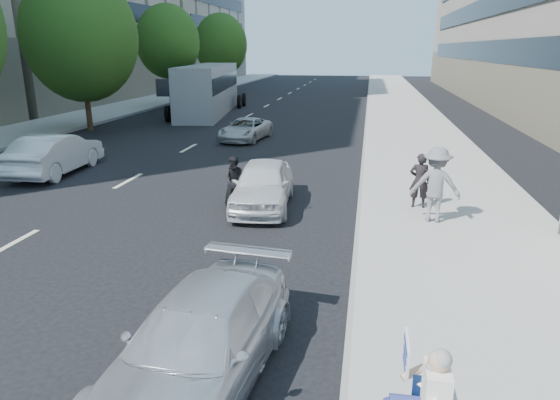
% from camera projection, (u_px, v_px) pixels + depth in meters
% --- Properties ---
extents(ground, '(160.00, 160.00, 0.00)m').
position_uv_depth(ground, '(266.00, 313.00, 8.64)').
color(ground, black).
rests_on(ground, ground).
extents(near_sidewalk, '(5.00, 120.00, 0.15)m').
position_uv_depth(near_sidewalk, '(413.00, 132.00, 26.80)').
color(near_sidewalk, '#A9A69E').
rests_on(near_sidewalk, ground).
extents(far_sidewalk, '(4.50, 120.00, 0.15)m').
position_uv_depth(far_sidewalk, '(62.00, 123.00, 30.25)').
color(far_sidewalk, '#A9A69E').
rests_on(far_sidewalk, ground).
extents(tree_far_c, '(6.00, 6.00, 8.47)m').
position_uv_depth(tree_far_c, '(80.00, 36.00, 26.42)').
color(tree_far_c, '#382616').
rests_on(tree_far_c, ground).
extents(tree_far_d, '(4.80, 4.80, 7.65)m').
position_uv_depth(tree_far_d, '(168.00, 42.00, 37.77)').
color(tree_far_d, '#382616').
rests_on(tree_far_d, ground).
extents(tree_far_e, '(5.40, 5.40, 7.89)m').
position_uv_depth(tree_far_e, '(221.00, 45.00, 50.99)').
color(tree_far_e, '#382616').
rests_on(tree_far_e, ground).
extents(seated_protester, '(0.83, 1.11, 1.31)m').
position_uv_depth(seated_protester, '(422.00, 395.00, 5.27)').
color(seated_protester, navy).
rests_on(seated_protester, near_sidewalk).
extents(jogger, '(1.32, 0.86, 1.92)m').
position_uv_depth(jogger, '(436.00, 185.00, 12.54)').
color(jogger, slate).
rests_on(jogger, near_sidewalk).
extents(pedestrian_woman, '(0.57, 0.39, 1.52)m').
position_uv_depth(pedestrian_woman, '(420.00, 181.00, 13.71)').
color(pedestrian_woman, black).
rests_on(pedestrian_woman, near_sidewalk).
extents(parked_sedan, '(2.18, 4.44, 1.24)m').
position_uv_depth(parked_sedan, '(199.00, 343.00, 6.66)').
color(parked_sedan, silver).
rests_on(parked_sedan, ground).
extents(white_sedan_near, '(1.90, 4.06, 1.34)m').
position_uv_depth(white_sedan_near, '(263.00, 184.00, 14.25)').
color(white_sedan_near, silver).
rests_on(white_sedan_near, ground).
extents(white_sedan_mid, '(1.81, 4.53, 1.47)m').
position_uv_depth(white_sedan_mid, '(55.00, 154.00, 18.10)').
color(white_sedan_mid, silver).
rests_on(white_sedan_mid, ground).
extents(white_sedan_far, '(2.23, 4.05, 1.07)m').
position_uv_depth(white_sedan_far, '(245.00, 129.00, 24.83)').
color(white_sedan_far, '#BDBDBD').
rests_on(white_sedan_far, ground).
extents(motorcycle, '(0.72, 2.04, 1.42)m').
position_uv_depth(motorcycle, '(236.00, 183.00, 14.56)').
color(motorcycle, black).
rests_on(motorcycle, ground).
extents(bus, '(4.19, 12.33, 3.30)m').
position_uv_depth(bus, '(209.00, 90.00, 34.81)').
color(bus, gray).
rests_on(bus, ground).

